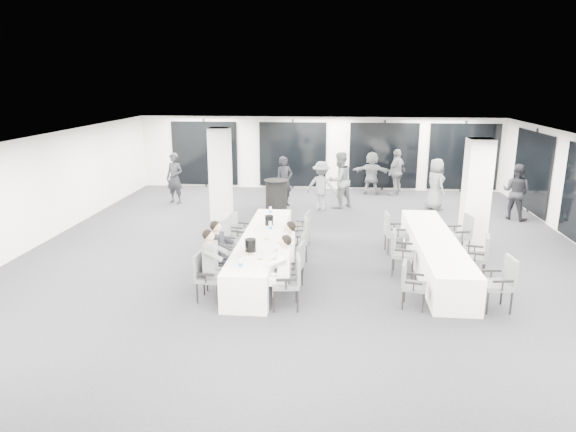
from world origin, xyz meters
name	(u,v)px	position (x,y,z in m)	size (l,w,h in m)	color
room	(343,192)	(0.89, 1.11, 1.39)	(14.04, 16.04, 2.84)	black
column_left	(221,174)	(-2.80, 3.20, 1.40)	(0.60, 0.60, 2.80)	silver
column_right	(476,195)	(4.20, 1.00, 1.40)	(0.60, 0.60, 2.80)	silver
banquet_table_main	(262,252)	(-0.95, -0.92, 0.38)	(0.90, 5.00, 0.75)	silver
banquet_table_side	(435,253)	(2.96, -0.65, 0.38)	(0.90, 5.00, 0.75)	silver
cocktail_table	(276,197)	(-1.19, 3.98, 0.56)	(0.79, 0.79, 1.10)	black
chair_main_left_near	(206,273)	(-1.79, -2.77, 0.55)	(0.52, 0.57, 0.96)	#4B4D52
chair_main_left_second	(213,265)	(-1.78, -2.18, 0.50)	(0.49, 0.53, 0.88)	#4B4D52
chair_main_left_mid	(222,250)	(-1.79, -1.29, 0.53)	(0.53, 0.57, 0.93)	#4B4D52
chair_main_left_fourth	(230,237)	(-1.79, -0.42, 0.55)	(0.59, 0.62, 0.96)	#4B4D52
chair_main_left_far	(238,228)	(-1.78, 0.55, 0.50)	(0.53, 0.56, 0.87)	#4B4D52
chair_main_right_near	(290,279)	(-0.11, -2.99, 0.59)	(0.58, 0.63, 1.03)	#4B4D52
chair_main_right_second	(294,263)	(-0.12, -2.08, 0.56)	(0.58, 0.61, 0.98)	#4B4D52
chair_main_right_mid	(297,251)	(-0.12, -1.23, 0.52)	(0.50, 0.55, 0.91)	#4B4D52
chair_main_right_fourth	(300,237)	(-0.12, -0.31, 0.57)	(0.58, 0.62, 1.01)	#4B4D52
chair_main_right_far	(303,227)	(-0.13, 0.75, 0.52)	(0.53, 0.57, 0.91)	#4B4D52
chair_side_left_near	(410,282)	(2.14, -2.73, 0.51)	(0.53, 0.56, 0.89)	#4B4D52
chair_side_left_mid	(400,250)	(2.13, -1.05, 0.57)	(0.58, 0.62, 0.99)	#4B4D52
chair_side_left_far	(392,230)	(2.12, 0.46, 0.58)	(0.55, 0.60, 1.02)	#4B4D52
chair_side_right_near	(502,280)	(3.80, -2.70, 0.59)	(0.57, 0.62, 1.03)	#4B4D52
chair_side_right_mid	(479,254)	(3.79, -1.15, 0.56)	(0.60, 0.63, 0.99)	#4B4D52
chair_side_right_far	(462,232)	(3.80, 0.45, 0.57)	(0.57, 0.62, 1.00)	#4B4D52
seated_guest_a	(213,261)	(-1.62, -2.78, 0.81)	(0.50, 0.38, 1.44)	#5A5D62
seated_guest_b	(220,251)	(-1.62, -2.17, 0.81)	(0.50, 0.38, 1.44)	black
seated_guest_c	(281,267)	(-0.29, -3.00, 0.81)	(0.50, 0.38, 1.44)	white
seated_guest_d	(286,251)	(-0.29, -2.06, 0.81)	(0.50, 0.38, 1.44)	white
standing_guest_a	(284,178)	(-1.04, 5.05, 0.96)	(0.70, 0.56, 1.92)	black
standing_guest_b	(340,176)	(0.82, 4.97, 1.07)	(1.03, 0.63, 2.13)	#5A5D62
standing_guest_c	(321,183)	(0.23, 4.56, 0.92)	(1.19, 0.60, 1.83)	#5A5D62
standing_guest_d	(397,169)	(2.94, 7.09, 0.98)	(1.15, 0.65, 1.96)	#5A5D62
standing_guest_e	(436,181)	(3.98, 5.07, 0.96)	(0.92, 0.56, 1.91)	#5A5D62
standing_guest_f	(372,170)	(2.03, 7.20, 0.91)	(1.67, 0.64, 1.82)	#5A5D62
standing_guest_g	(174,175)	(-4.86, 5.12, 0.99)	(0.72, 0.58, 1.99)	black
standing_guest_h	(517,188)	(6.20, 3.99, 0.98)	(0.94, 0.58, 1.96)	black
ice_bucket_near	(251,245)	(-1.03, -1.97, 0.88)	(0.23, 0.23, 0.26)	black
ice_bucket_far	(269,220)	(-0.90, 0.03, 0.87)	(0.21, 0.21, 0.23)	black
water_bottle_a	(240,263)	(-1.05, -3.03, 0.87)	(0.08, 0.08, 0.24)	silver
water_bottle_b	(270,227)	(-0.80, -0.53, 0.87)	(0.08, 0.08, 0.24)	silver
water_bottle_c	(270,211)	(-1.00, 1.00, 0.86)	(0.07, 0.07, 0.21)	silver
plate_a	(250,255)	(-1.00, -2.21, 0.76)	(0.21, 0.21, 0.03)	white
plate_b	(260,260)	(-0.75, -2.48, 0.76)	(0.18, 0.18, 0.03)	white
plate_c	(266,240)	(-0.81, -1.18, 0.76)	(0.18, 0.18, 0.03)	white
wine_glass	(255,267)	(-0.74, -3.22, 0.88)	(0.07, 0.07, 0.18)	silver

